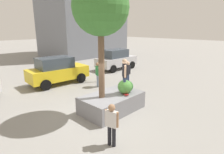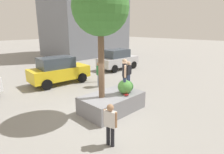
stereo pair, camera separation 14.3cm
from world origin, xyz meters
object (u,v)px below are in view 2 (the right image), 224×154
at_px(taxi_cab, 59,70).
at_px(bystander_watching, 128,72).
at_px(plaza_tree, 100,8).
at_px(traffic_light_corner, 101,38).
at_px(planter_ledge, 112,103).
at_px(passerby_with_bag, 110,122).
at_px(skateboard, 124,93).
at_px(sedan_parked, 118,59).
at_px(pedestrian_crossing, 99,73).
at_px(skateboarder, 125,74).

relative_size(taxi_cab, bystander_watching, 2.46).
height_order(plaza_tree, traffic_light_corner, plaza_tree).
xyz_separation_m(planter_ledge, traffic_light_corner, (3.14, 4.29, 2.91)).
bearing_deg(passerby_with_bag, plaza_tree, 54.49).
bearing_deg(skateboard, passerby_with_bag, -147.49).
height_order(plaza_tree, bystander_watching, plaza_tree).
distance_m(taxi_cab, sedan_parked, 6.67).
distance_m(skateboard, pedestrian_crossing, 4.14).
distance_m(sedan_parked, pedestrian_crossing, 5.90).
bearing_deg(planter_ledge, skateboard, -35.09).
relative_size(plaza_tree, taxi_cab, 1.20).
height_order(skateboard, taxi_cab, taxi_cab).
xyz_separation_m(plaza_tree, pedestrian_crossing, (2.73, 3.33, -3.86)).
bearing_deg(plaza_tree, passerby_with_bag, -125.51).
bearing_deg(taxi_cab, traffic_light_corner, -35.54).
bearing_deg(traffic_light_corner, taxi_cab, 144.46).
distance_m(skateboarder, sedan_parked, 9.61).
relative_size(planter_ledge, passerby_with_bag, 1.95).
relative_size(skateboard, bystander_watching, 0.45).
height_order(plaza_tree, pedestrian_crossing, plaza_tree).
relative_size(traffic_light_corner, pedestrian_crossing, 2.83).
distance_m(plaza_tree, traffic_light_corner, 5.80).
xyz_separation_m(plaza_tree, sedan_parked, (7.81, 6.34, -3.86)).
relative_size(sedan_parked, pedestrian_crossing, 2.46).
height_order(taxi_cab, bystander_watching, taxi_cab).
relative_size(skateboarder, taxi_cab, 0.38).
bearing_deg(skateboarder, skateboard, 0.00).
xyz_separation_m(planter_ledge, skateboarder, (0.51, -0.36, 1.47)).
bearing_deg(passerby_with_bag, skateboarder, 32.51).
relative_size(taxi_cab, traffic_light_corner, 0.89).
bearing_deg(sedan_parked, passerby_with_bag, -137.77).
height_order(passerby_with_bag, bystander_watching, bystander_watching).
xyz_separation_m(sedan_parked, pedestrian_crossing, (-5.08, -3.01, 0.00)).
height_order(plaza_tree, taxi_cab, plaza_tree).
bearing_deg(plaza_tree, taxi_cab, 79.28).
bearing_deg(planter_ledge, pedestrian_crossing, 57.98).
height_order(sedan_parked, bystander_watching, sedan_parked).
xyz_separation_m(skateboard, pedestrian_crossing, (1.64, 3.79, 0.10)).
xyz_separation_m(traffic_light_corner, bystander_watching, (0.54, -2.24, -2.30)).
height_order(skateboarder, taxi_cab, skateboarder).
bearing_deg(pedestrian_crossing, passerby_with_bag, -127.90).
bearing_deg(plaza_tree, skateboard, -23.36).
relative_size(sedan_parked, passerby_with_bag, 2.73).
distance_m(plaza_tree, bystander_watching, 6.05).
xyz_separation_m(skateboard, sedan_parked, (6.72, 6.80, 0.10)).
xyz_separation_m(skateboarder, sedan_parked, (6.72, 6.80, -0.89)).
distance_m(planter_ledge, skateboard, 0.78).
distance_m(skateboarder, traffic_light_corner, 5.54).
xyz_separation_m(skateboarder, passerby_with_bag, (-2.60, -1.66, -0.99)).
bearing_deg(taxi_cab, skateboarder, -90.48).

